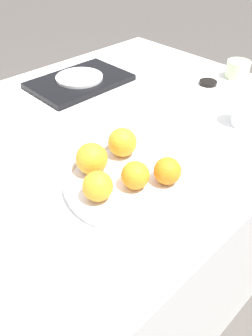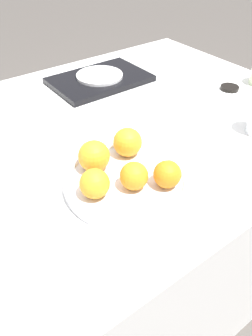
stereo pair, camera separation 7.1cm
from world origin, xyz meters
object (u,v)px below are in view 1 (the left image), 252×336
Objects in this scene: serving_tray at (80,82)px; orange_4 at (98,186)px; cup_1 at (238,69)px; soy_dish at (208,83)px; orange_2 at (167,171)px; water_glass at (247,109)px; orange_1 at (135,175)px; orange_3 at (122,142)px; fruit_platter at (126,181)px; side_plate at (79,77)px; orange_0 at (92,159)px.

orange_4 is at bearing -123.79° from serving_tray.
soy_dish is (-0.12, 0.04, -0.02)m from cup_1.
orange_2 is 0.37m from water_glass.
orange_1 reaches higher than serving_tray.
orange_3 is 0.84× the size of cup_1.
fruit_platter is at bearing 89.76° from orange_1.
cup_1 is at bearing -37.96° from serving_tray.
orange_4 is at bearing -123.79° from side_plate.
cup_1 is at bearing 18.31° from orange_2.
fruit_platter is 0.72m from cup_1.
soy_dish is at bearing 25.73° from orange_2.
orange_1 is at bearing -115.61° from serving_tray.
side_plate is (0.19, 0.56, -0.02)m from orange_2.
side_plate is (0.33, 0.50, -0.02)m from orange_4.
orange_2 is 0.16m from orange_4.
orange_3 is 0.21× the size of serving_tray.
orange_4 is at bearing 175.07° from water_glass.
fruit_platter is 0.84× the size of serving_tray.
orange_0 is at bearing 108.28° from orange_1.
soy_dish is (0.58, 0.18, -0.01)m from fruit_platter.
side_plate is at bearing 55.82° from orange_0.
water_glass is 0.57m from side_plate.
serving_tray is at bearing 136.02° from soy_dish.
serving_tray is at bearing 142.04° from cup_1.
cup_1 reaches higher than serving_tray.
orange_0 is 1.18× the size of orange_1.
orange_2 reaches higher than cup_1.
orange_3 is 0.53m from soy_dish.
soy_dish is at bearing 20.10° from orange_1.
water_glass is 0.27m from soy_dish.
cup_1 is at bearing 13.96° from orange_1.
water_glass is 0.61× the size of side_plate.
cup_1 is at bearing -16.51° from soy_dish.
fruit_platter is 0.10m from orange_2.
fruit_platter is 0.05m from orange_1.
side_plate reaches higher than serving_tray.
cup_1 is (0.70, 0.17, -0.02)m from orange_1.
orange_1 is at bearing 148.38° from orange_2.
orange_1 is 0.07m from orange_2.
orange_0 is at bearing -174.54° from cup_1.
side_plate reaches higher than fruit_platter.
orange_0 is 0.09m from orange_4.
cup_1 reaches higher than soy_dish.
orange_4 is (-0.05, -0.08, -0.00)m from orange_0.
soy_dish is (0.15, 0.23, -0.04)m from water_glass.
orange_1 is at bearing -19.22° from orange_4.
serving_tray is at bearing 55.82° from orange_0.
fruit_platter is at bearing 132.50° from orange_2.
side_plate is at bearing 71.28° from orange_2.
orange_1 is 0.62m from soy_dish.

